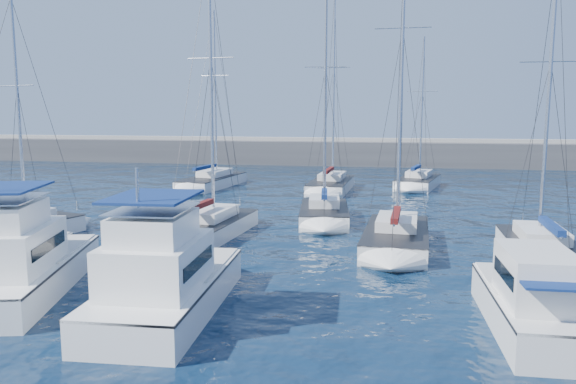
% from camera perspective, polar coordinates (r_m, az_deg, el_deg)
% --- Properties ---
extents(ground, '(220.00, 220.00, 0.00)m').
position_cam_1_polar(ground, '(22.88, -7.33, -9.54)').
color(ground, black).
rests_on(ground, ground).
extents(breakwater, '(160.00, 6.00, 4.45)m').
position_cam_1_polar(breakwater, '(73.29, 4.98, 3.65)').
color(breakwater, '#424244').
rests_on(breakwater, ground).
extents(motor_yacht_port_outer, '(3.57, 6.51, 3.20)m').
position_cam_1_polar(motor_yacht_port_outer, '(26.32, -26.01, -5.83)').
color(motor_yacht_port_outer, silver).
rests_on(motor_yacht_port_outer, ground).
extents(motor_yacht_port_inner, '(5.78, 9.62, 4.69)m').
position_cam_1_polar(motor_yacht_port_inner, '(23.83, -26.01, -6.77)').
color(motor_yacht_port_inner, white).
rests_on(motor_yacht_port_inner, ground).
extents(motor_yacht_stbd_inner, '(3.77, 8.68, 4.69)m').
position_cam_1_polar(motor_yacht_stbd_inner, '(19.90, -12.43, -9.00)').
color(motor_yacht_stbd_inner, white).
rests_on(motor_yacht_stbd_inner, ground).
extents(motor_yacht_stbd_outer, '(2.52, 6.92, 3.20)m').
position_cam_1_polar(motor_yacht_stbd_outer, '(19.58, 23.38, -10.38)').
color(motor_yacht_stbd_outer, silver).
rests_on(motor_yacht_stbd_outer, ground).
extents(sailboat_mid_a, '(5.09, 7.64, 13.19)m').
position_cam_1_polar(sailboat_mid_a, '(33.98, -25.92, -3.51)').
color(sailboat_mid_a, white).
rests_on(sailboat_mid_a, ground).
extents(sailboat_mid_b, '(3.88, 8.58, 15.72)m').
position_cam_1_polar(sailboat_mid_b, '(31.50, -8.12, -3.59)').
color(sailboat_mid_b, silver).
rests_on(sailboat_mid_b, ground).
extents(sailboat_mid_c, '(3.69, 7.04, 15.46)m').
position_cam_1_polar(sailboat_mid_c, '(35.55, 3.70, -2.13)').
color(sailboat_mid_c, white).
rests_on(sailboat_mid_c, ground).
extents(sailboat_mid_d, '(3.59, 8.15, 17.82)m').
position_cam_1_polar(sailboat_mid_d, '(29.39, 10.94, -4.47)').
color(sailboat_mid_d, silver).
rests_on(sailboat_mid_d, ground).
extents(sailboat_mid_e, '(3.23, 7.71, 14.70)m').
position_cam_1_polar(sailboat_mid_e, '(28.79, 24.42, -5.41)').
color(sailboat_mid_e, white).
rests_on(sailboat_mid_e, ground).
extents(sailboat_back_a, '(4.30, 9.50, 16.21)m').
position_cam_1_polar(sailboat_back_a, '(52.02, -7.66, 1.12)').
color(sailboat_back_a, white).
rests_on(sailboat_back_a, ground).
extents(sailboat_back_b, '(3.60, 8.62, 17.07)m').
position_cam_1_polar(sailboat_back_b, '(49.14, 4.40, 0.76)').
color(sailboat_back_b, silver).
rests_on(sailboat_back_b, ground).
extents(sailboat_back_c, '(4.59, 7.68, 13.81)m').
position_cam_1_polar(sailboat_back_c, '(52.34, 13.06, 1.01)').
color(sailboat_back_c, white).
rests_on(sailboat_back_c, ground).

